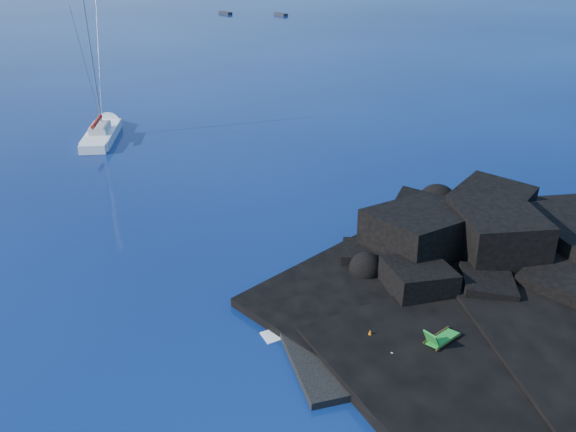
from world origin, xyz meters
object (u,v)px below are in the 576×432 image
sailboat (103,139)px  deck_chair (443,334)px  distant_boat_b (281,15)px  sunbather (381,356)px  distant_boat_a (225,14)px  marker_cone (370,335)px

sailboat → deck_chair: sailboat is taller
deck_chair → distant_boat_b: (38.98, 118.22, -0.97)m
deck_chair → sunbather: (-2.89, 0.21, -0.44)m
distant_boat_a → distant_boat_b: same height
deck_chair → sunbather: deck_chair is taller
deck_chair → distant_boat_a: size_ratio=0.43×
distant_boat_a → distant_boat_b: 14.04m
deck_chair → marker_cone: deck_chair is taller
sailboat → marker_cone: (7.98, -34.59, 0.61)m
deck_chair → distant_boat_b: bearing=54.4°
distant_boat_b → sunbather: bearing=-123.2°
sunbather → distant_boat_a: bearing=89.5°
marker_cone → deck_chair: bearing=-29.8°
distant_boat_a → sunbather: bearing=-121.8°
deck_chair → distant_boat_a: deck_chair is taller
deck_chair → distant_boat_a: bearing=60.4°
deck_chair → marker_cone: bearing=132.8°
sailboat → distant_boat_b: (49.62, 82.10, 0.00)m
sailboat → distant_boat_a: 97.69m
sailboat → distant_boat_b: 95.94m
distant_boat_a → distant_boat_b: (11.62, -7.89, 0.00)m
sailboat → distant_boat_b: sailboat is taller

